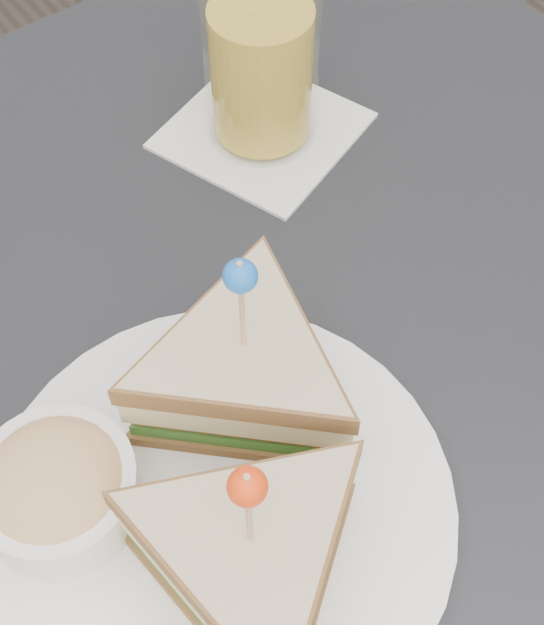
% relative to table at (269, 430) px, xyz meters
% --- Properties ---
extents(table, '(0.80, 0.80, 0.75)m').
position_rel_table_xyz_m(table, '(0.00, 0.00, 0.00)').
color(table, black).
rests_on(table, ground).
extents(plate_meal, '(0.30, 0.29, 0.15)m').
position_rel_table_xyz_m(plate_meal, '(-0.07, -0.06, 0.12)').
color(plate_meal, white).
rests_on(plate_meal, table).
extents(drink_set, '(0.17, 0.17, 0.17)m').
position_rel_table_xyz_m(drink_set, '(0.12, 0.18, 0.15)').
color(drink_set, white).
rests_on(drink_set, table).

